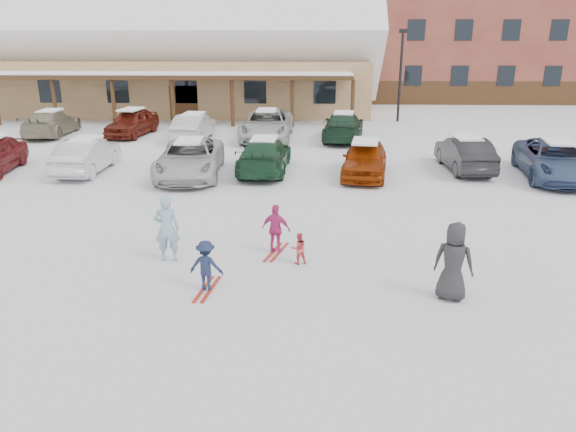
{
  "coord_description": "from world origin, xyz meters",
  "views": [
    {
      "loc": [
        0.7,
        -13.12,
        5.8
      ],
      "look_at": [
        0.3,
        1.0,
        1.0
      ],
      "focal_mm": 35.0,
      "sensor_mm": 36.0,
      "label": 1
    }
  ],
  "objects_px": {
    "parked_car_6": "(556,160)",
    "parked_car_8": "(132,122)",
    "toddler_red": "(299,248)",
    "bystander_dark": "(454,262)",
    "parked_car_5": "(465,154)",
    "parked_car_10": "(267,125)",
    "lamp_post": "(401,70)",
    "parked_car_7": "(51,123)",
    "parked_car_1": "(87,156)",
    "day_lodge": "(168,53)",
    "child_magenta": "(276,229)",
    "parked_car_2": "(190,158)",
    "parked_car_11": "(343,126)",
    "adult_skier": "(167,228)",
    "parked_car_9": "(194,127)",
    "child_navy": "(206,266)",
    "parked_car_4": "(365,159)",
    "parked_car_3": "(264,155)"
  },
  "relations": [
    {
      "from": "toddler_red",
      "to": "bystander_dark",
      "type": "distance_m",
      "value": 3.91
    },
    {
      "from": "lamp_post",
      "to": "parked_car_7",
      "type": "bearing_deg",
      "value": -164.8
    },
    {
      "from": "parked_car_5",
      "to": "parked_car_11",
      "type": "bearing_deg",
      "value": -56.46
    },
    {
      "from": "parked_car_11",
      "to": "parked_car_7",
      "type": "bearing_deg",
      "value": 3.88
    },
    {
      "from": "adult_skier",
      "to": "parked_car_2",
      "type": "distance_m",
      "value": 8.7
    },
    {
      "from": "parked_car_4",
      "to": "parked_car_6",
      "type": "distance_m",
      "value": 7.56
    },
    {
      "from": "day_lodge",
      "to": "parked_car_7",
      "type": "distance_m",
      "value": 11.72
    },
    {
      "from": "parked_car_1",
      "to": "parked_car_6",
      "type": "bearing_deg",
      "value": 179.98
    },
    {
      "from": "parked_car_1",
      "to": "parked_car_4",
      "type": "relative_size",
      "value": 1.0
    },
    {
      "from": "day_lodge",
      "to": "parked_car_5",
      "type": "xyz_separation_m",
      "value": [
        16.46,
        -17.77,
        -3.24
      ]
    },
    {
      "from": "parked_car_10",
      "to": "parked_car_6",
      "type": "bearing_deg",
      "value": -31.38
    },
    {
      "from": "day_lodge",
      "to": "child_magenta",
      "type": "distance_m",
      "value": 28.73
    },
    {
      "from": "day_lodge",
      "to": "parked_car_6",
      "type": "bearing_deg",
      "value": -43.89
    },
    {
      "from": "parked_car_11",
      "to": "child_navy",
      "type": "bearing_deg",
      "value": 83.52
    },
    {
      "from": "bystander_dark",
      "to": "parked_car_1",
      "type": "xyz_separation_m",
      "value": [
        -12.3,
        11.14,
        -0.2
      ]
    },
    {
      "from": "bystander_dark",
      "to": "parked_car_11",
      "type": "distance_m",
      "value": 18.45
    },
    {
      "from": "day_lodge",
      "to": "parked_car_6",
      "type": "relative_size",
      "value": 5.44
    },
    {
      "from": "parked_car_1",
      "to": "child_navy",
      "type": "bearing_deg",
      "value": 123.38
    },
    {
      "from": "adult_skier",
      "to": "day_lodge",
      "type": "bearing_deg",
      "value": -83.15
    },
    {
      "from": "parked_car_4",
      "to": "parked_car_10",
      "type": "xyz_separation_m",
      "value": [
        -4.45,
        7.7,
        0.06
      ]
    },
    {
      "from": "parked_car_5",
      "to": "parked_car_9",
      "type": "xyz_separation_m",
      "value": [
        -12.62,
        6.27,
        -0.0
      ]
    },
    {
      "from": "parked_car_4",
      "to": "parked_car_8",
      "type": "bearing_deg",
      "value": 153.25
    },
    {
      "from": "parked_car_11",
      "to": "parked_car_5",
      "type": "bearing_deg",
      "value": 132.43
    },
    {
      "from": "parked_car_6",
      "to": "parked_car_8",
      "type": "bearing_deg",
      "value": 164.49
    },
    {
      "from": "toddler_red",
      "to": "parked_car_8",
      "type": "height_order",
      "value": "parked_car_8"
    },
    {
      "from": "parked_car_5",
      "to": "parked_car_10",
      "type": "bearing_deg",
      "value": -39.08
    },
    {
      "from": "parked_car_4",
      "to": "bystander_dark",
      "type": "bearing_deg",
      "value": -76.65
    },
    {
      "from": "bystander_dark",
      "to": "parked_car_4",
      "type": "distance_m",
      "value": 10.83
    },
    {
      "from": "parked_car_7",
      "to": "child_magenta",
      "type": "bearing_deg",
      "value": 126.71
    },
    {
      "from": "parked_car_3",
      "to": "parked_car_8",
      "type": "bearing_deg",
      "value": -42.26
    },
    {
      "from": "adult_skier",
      "to": "lamp_post",
      "type": "bearing_deg",
      "value": -118.44
    },
    {
      "from": "day_lodge",
      "to": "parked_car_8",
      "type": "bearing_deg",
      "value": -89.0
    },
    {
      "from": "parked_car_1",
      "to": "parked_car_5",
      "type": "distance_m",
      "value": 15.77
    },
    {
      "from": "parked_car_1",
      "to": "parked_car_11",
      "type": "xyz_separation_m",
      "value": [
        11.09,
        7.27,
        0.03
      ]
    },
    {
      "from": "day_lodge",
      "to": "parked_car_8",
      "type": "distance_m",
      "value": 10.77
    },
    {
      "from": "parked_car_3",
      "to": "parked_car_2",
      "type": "bearing_deg",
      "value": 18.37
    },
    {
      "from": "lamp_post",
      "to": "parked_car_11",
      "type": "xyz_separation_m",
      "value": [
        -3.89,
        -6.28,
        -2.48
      ]
    },
    {
      "from": "parked_car_7",
      "to": "parked_car_11",
      "type": "bearing_deg",
      "value": 175.19
    },
    {
      "from": "parked_car_3",
      "to": "parked_car_5",
      "type": "xyz_separation_m",
      "value": [
        8.39,
        0.47,
        0.0
      ]
    },
    {
      "from": "lamp_post",
      "to": "child_magenta",
      "type": "relative_size",
      "value": 4.16
    },
    {
      "from": "bystander_dark",
      "to": "parked_car_4",
      "type": "xyz_separation_m",
      "value": [
        -0.85,
        10.79,
        -0.17
      ]
    },
    {
      "from": "bystander_dark",
      "to": "parked_car_2",
      "type": "height_order",
      "value": "bystander_dark"
    },
    {
      "from": "parked_car_5",
      "to": "parked_car_7",
      "type": "height_order",
      "value": "parked_car_5"
    },
    {
      "from": "adult_skier",
      "to": "toddler_red",
      "type": "relative_size",
      "value": 2.1
    },
    {
      "from": "child_navy",
      "to": "bystander_dark",
      "type": "bearing_deg",
      "value": -174.49
    },
    {
      "from": "lamp_post",
      "to": "parked_car_10",
      "type": "xyz_separation_m",
      "value": [
        -7.98,
        -6.19,
        -2.42
      ]
    },
    {
      "from": "parked_car_7",
      "to": "parked_car_11",
      "type": "xyz_separation_m",
      "value": [
        16.1,
        -0.85,
        0.03
      ]
    },
    {
      "from": "adult_skier",
      "to": "toddler_red",
      "type": "bearing_deg",
      "value": 172.22
    },
    {
      "from": "child_navy",
      "to": "parked_car_9",
      "type": "bearing_deg",
      "value": -69.99
    },
    {
      "from": "child_magenta",
      "to": "parked_car_4",
      "type": "bearing_deg",
      "value": -94.61
    }
  ]
}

